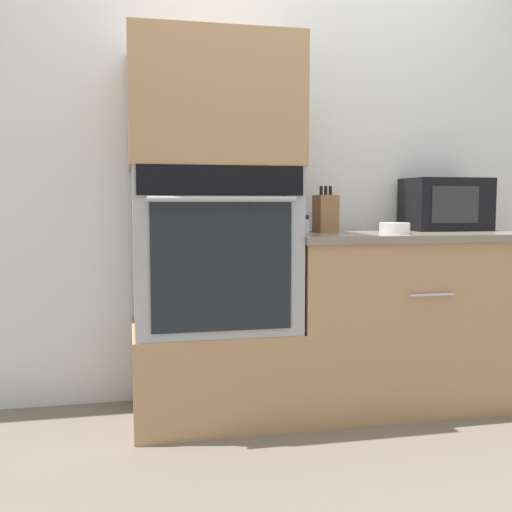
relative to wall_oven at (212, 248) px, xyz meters
The scene contains 11 objects.
ground_plane 0.94m from the wall_oven, 38.22° to the right, with size 12.00×12.00×0.00m, color #6B6056.
wall_back 0.67m from the wall_oven, 41.53° to the left, with size 8.00×0.05×2.50m.
oven_cabinet_base 0.59m from the wall_oven, 90.00° to the left, with size 0.75×0.60×0.44m.
wall_oven is the anchor object (origin of this frame).
oven_cabinet_upper 0.65m from the wall_oven, 90.00° to the left, with size 0.75×0.60×0.57m.
counter_unit 1.03m from the wall_oven, ahead, with size 1.19×0.63×0.87m.
microwave 1.30m from the wall_oven, ahead, with size 0.42×0.29×0.28m.
knife_block 0.61m from the wall_oven, ahead, with size 0.10×0.14×0.23m.
bowl 0.87m from the wall_oven, ahead, with size 0.14×0.14×0.05m.
condiment_jar_near 0.45m from the wall_oven, ahead, with size 0.04×0.04×0.09m.
condiment_jar_mid 0.46m from the wall_oven, ahead, with size 0.05×0.05×0.09m.
Camera 1 is at (-0.76, -2.47, 1.02)m, focal length 42.00 mm.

